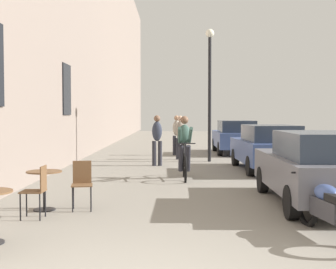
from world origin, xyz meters
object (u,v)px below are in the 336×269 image
Objects in this scene: pedestrian_mid at (180,135)px; cafe_chair_mid_toward_street at (82,181)px; parked_car_third at (235,136)px; cafe_chair_mid_toward_wall at (37,188)px; pedestrian_near at (157,137)px; parked_motorcycle at (330,209)px; street_lamp at (210,78)px; cyclist_on_bicycle at (185,149)px; cafe_table_mid at (44,182)px; parked_car_second at (267,147)px; parked_car_nearest at (316,167)px; pedestrian_far at (177,133)px.

cafe_chair_mid_toward_street is at bearing -101.93° from pedestrian_mid.
pedestrian_mid is 0.41× the size of parked_car_third.
cafe_chair_mid_toward_wall is 0.52× the size of pedestrian_near.
street_lamp is at bearing 94.56° from parked_motorcycle.
cyclist_on_bicycle is at bearing 61.49° from cafe_chair_mid_toward_wall.
parked_motorcycle is (4.58, -1.82, -0.12)m from cafe_table_mid.
cafe_chair_mid_toward_wall is 10.52m from pedestrian_mid.
cafe_table_mid is 0.81× the size of cafe_chair_mid_toward_wall.
pedestrian_near is 3.75m from parked_car_second.
parked_car_second reaches higher than cafe_chair_mid_toward_wall.
cyclist_on_bicycle is 0.44× the size of parked_car_nearest.
pedestrian_far reaches higher than pedestrian_mid.
parked_car_third is (-0.12, 6.34, 0.03)m from parked_car_second.
cafe_chair_mid_toward_street is 0.52× the size of pedestrian_mid.
cafe_chair_mid_toward_wall is at bearing 165.80° from parked_motorcycle.
cafe_table_mid is 0.18× the size of parked_car_nearest.
cafe_table_mid is at bearing -174.68° from parked_car_nearest.
cyclist_on_bicycle reaches higher than parked_car_nearest.
cafe_chair_mid_toward_wall is 0.51× the size of cyclist_on_bicycle.
parked_car_second reaches higher than parked_motorcycle.
pedestrian_near is 9.51m from parked_motorcycle.
cafe_chair_mid_toward_street is at bearing -110.38° from parked_car_third.
pedestrian_near is 0.42× the size of parked_car_second.
pedestrian_mid is at bearing 90.13° from cyclist_on_bicycle.
pedestrian_mid reaches higher than cafe_chair_mid_toward_street.
cafe_chair_mid_toward_street is 0.22× the size of parked_car_second.
cyclist_on_bicycle is 1.02× the size of pedestrian_near.
pedestrian_mid is at bearing 99.58° from parked_motorcycle.
street_lamp is 4.44m from parked_car_third.
pedestrian_mid is 4.50m from parked_car_second.
parked_motorcycle is (-0.72, -7.67, -0.34)m from parked_car_second.
parked_car_third is (0.07, 11.72, 0.03)m from parked_car_nearest.
pedestrian_near reaches higher than parked_motorcycle.
parked_car_third is (2.50, 8.08, -0.04)m from cyclist_on_bicycle.
street_lamp is (1.19, -2.64, 2.14)m from pedestrian_far.
parked_motorcycle is (3.90, -1.89, -0.11)m from cafe_chair_mid_toward_street.
pedestrian_far is at bearing 103.26° from parked_car_nearest.
cafe_chair_mid_toward_street is 0.51× the size of cyclist_on_bicycle.
parked_car_third is at bearing 69.62° from cafe_chair_mid_toward_street.
pedestrian_far is (2.47, 12.02, 0.45)m from cafe_chair_mid_toward_wall.
pedestrian_mid is 0.80× the size of parked_motorcycle.
pedestrian_near is 7.55m from parked_car_nearest.
parked_car_second is (4.62, 5.78, 0.23)m from cafe_chair_mid_toward_street.
parked_car_nearest is at bearing -90.35° from parked_car_third.
parked_motorcycle is (-0.53, -2.30, -0.34)m from parked_car_nearest.
cyclist_on_bicycle is 5.39m from pedestrian_mid.
cafe_chair_mid_toward_wall is (-0.60, -0.76, 0.00)m from cafe_chair_mid_toward_street.
parked_car_nearest is (4.43, 0.40, 0.22)m from cafe_chair_mid_toward_street.
cafe_table_mid is at bearing -113.26° from street_lamp.
pedestrian_far reaches higher than cafe_chair_mid_toward_street.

